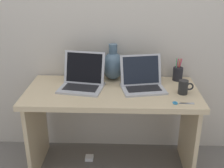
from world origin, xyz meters
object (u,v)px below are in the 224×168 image
at_px(scissors, 179,103).
at_px(coffee_mug, 184,87).
at_px(laptop_left, 83,78).
at_px(power_brick, 89,158).
at_px(laptop_right, 142,80).
at_px(green_vase, 113,65).
at_px(pen_cup, 178,74).

bearing_deg(scissors, coffee_mug, 70.82).
xyz_separation_m(laptop_left, power_brick, (0.03, 0.02, -0.76)).
bearing_deg(laptop_right, power_brick, 177.30).
distance_m(laptop_right, power_brick, 0.87).
distance_m(scissors, power_brick, 1.01).
relative_size(green_vase, power_brick, 4.24).
bearing_deg(laptop_right, laptop_left, 179.46).
height_order(laptop_left, pen_cup, laptop_left).
height_order(laptop_right, coffee_mug, laptop_right).
bearing_deg(green_vase, laptop_right, -38.42).
xyz_separation_m(green_vase, coffee_mug, (0.53, -0.28, -0.07)).
bearing_deg(pen_cup, green_vase, 178.79).
bearing_deg(scissors, laptop_left, 158.77).
distance_m(pen_cup, power_brick, 1.06).
bearing_deg(power_brick, scissors, -23.13).
xyz_separation_m(laptop_left, green_vase, (0.23, 0.18, 0.05)).
xyz_separation_m(scissors, power_brick, (-0.67, 0.29, -0.69)).
height_order(laptop_right, pen_cup, laptop_right).
height_order(laptop_left, coffee_mug, laptop_left).
relative_size(laptop_right, power_brick, 5.13).
relative_size(pen_cup, power_brick, 2.65).
bearing_deg(power_brick, laptop_left, -147.63).
bearing_deg(laptop_left, laptop_right, -0.54).
bearing_deg(power_brick, green_vase, 38.36).
distance_m(coffee_mug, scissors, 0.18).
bearing_deg(coffee_mug, laptop_right, 161.39).
relative_size(coffee_mug, scissors, 0.76).
bearing_deg(pen_cup, coffee_mug, -91.29).
xyz_separation_m(laptop_left, laptop_right, (0.46, -0.00, -0.01)).
height_order(laptop_left, green_vase, green_vase).
height_order(laptop_left, laptop_right, laptop_left).
xyz_separation_m(green_vase, power_brick, (-0.20, -0.16, -0.81)).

